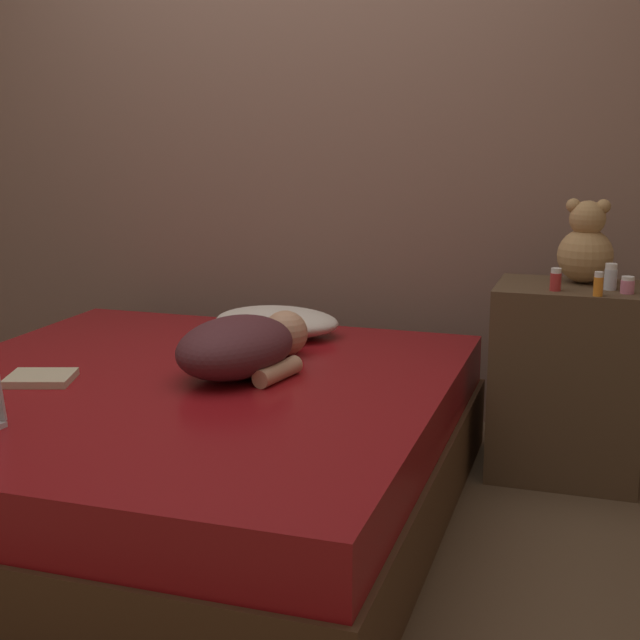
% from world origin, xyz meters
% --- Properties ---
extents(ground_plane, '(12.00, 12.00, 0.00)m').
position_xyz_m(ground_plane, '(0.00, 0.00, 0.00)').
color(ground_plane, brown).
extents(wall_back, '(8.00, 0.06, 2.60)m').
position_xyz_m(wall_back, '(0.00, 1.22, 1.30)').
color(wall_back, '#846656').
rests_on(wall_back, ground_plane).
extents(bed, '(1.76, 1.89, 0.44)m').
position_xyz_m(bed, '(0.00, 0.00, 0.22)').
color(bed, '#4C331E').
rests_on(bed, ground_plane).
extents(nightstand, '(0.52, 0.40, 0.70)m').
position_xyz_m(nightstand, '(1.20, 0.71, 0.35)').
color(nightstand, brown).
rests_on(nightstand, ground_plane).
extents(pillow, '(0.50, 0.35, 0.11)m').
position_xyz_m(pillow, '(0.10, 0.69, 0.50)').
color(pillow, beige).
rests_on(pillow, bed).
extents(person_lying, '(0.42, 0.65, 0.20)m').
position_xyz_m(person_lying, '(0.18, 0.15, 0.54)').
color(person_lying, '#4C2328').
rests_on(person_lying, bed).
extents(teddy_bear, '(0.20, 0.20, 0.30)m').
position_xyz_m(teddy_bear, '(1.23, 0.79, 0.83)').
color(teddy_bear, tan).
rests_on(teddy_bear, nightstand).
extents(bottle_pink, '(0.05, 0.05, 0.06)m').
position_xyz_m(bottle_pink, '(1.38, 0.62, 0.73)').
color(bottle_pink, pink).
rests_on(bottle_pink, nightstand).
extents(bottle_red, '(0.04, 0.04, 0.08)m').
position_xyz_m(bottle_red, '(1.15, 0.60, 0.74)').
color(bottle_red, '#B72D2D').
rests_on(bottle_red, nightstand).
extents(bottle_clear, '(0.04, 0.04, 0.09)m').
position_xyz_m(bottle_clear, '(1.33, 0.67, 0.74)').
color(bottle_clear, silver).
rests_on(bottle_clear, nightstand).
extents(bottle_orange, '(0.03, 0.03, 0.08)m').
position_xyz_m(bottle_orange, '(1.29, 0.54, 0.74)').
color(bottle_orange, orange).
rests_on(bottle_orange, nightstand).
extents(book, '(0.25, 0.23, 0.02)m').
position_xyz_m(book, '(-0.40, -0.14, 0.46)').
color(book, '#C6B793').
rests_on(book, bed).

